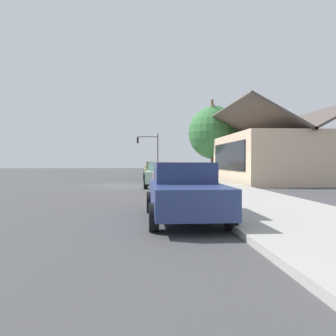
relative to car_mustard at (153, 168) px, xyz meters
name	(u,v)px	position (x,y,z in m)	size (l,w,h in m)	color
ground_plane	(120,186)	(17.90, -2.81, -0.81)	(120.00, 120.00, 0.00)	#424244
sidewalk_curb	(203,184)	(17.90, 2.79, -0.73)	(60.00, 4.20, 0.16)	#A3A099
car_mustard	(153,168)	(0.00, 0.00, 0.00)	(4.40, 2.15, 1.59)	gold
car_charcoal	(156,169)	(6.71, 0.06, 0.00)	(4.44, 2.08, 1.59)	#2D3035
car_olive	(156,171)	(12.83, -0.19, 0.00)	(4.58, 2.05, 1.59)	olive
car_seafoam	(161,174)	(19.27, -0.12, 0.00)	(4.99, 2.24, 1.59)	#9ED1BC
car_coral	(173,179)	(25.34, 0.08, 0.00)	(4.52, 1.97, 1.59)	#EA8C75
car_navy	(184,190)	(31.58, -0.21, 0.00)	(4.72, 2.04, 1.59)	navy
storefront_building	(278,157)	(15.25, 9.17, 1.16)	(11.42, 8.18, 5.86)	#CCB293
shade_tree	(215,133)	(7.78, 5.80, 3.59)	(5.19, 5.19, 7.01)	brown
traffic_light_main	(150,147)	(-3.70, -0.27, 2.68)	(0.37, 2.79, 5.20)	#383833
utility_pole_wooden	(212,137)	(8.49, 5.39, 3.11)	(1.80, 0.24, 7.50)	brown
fire_hydrant_red	(176,175)	(13.65, 1.39, -0.32)	(0.22, 0.22, 0.71)	red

